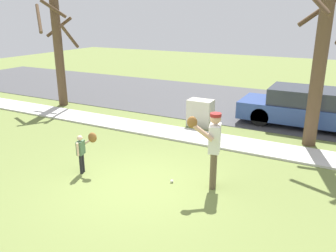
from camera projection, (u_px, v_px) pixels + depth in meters
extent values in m
plane|color=olive|center=(198.00, 139.00, 10.88)|extent=(48.00, 48.00, 0.00)
cube|color=beige|center=(199.00, 137.00, 10.96)|extent=(36.00, 1.20, 0.06)
cube|color=#424244|center=(243.00, 104.00, 15.17)|extent=(36.00, 6.80, 0.02)
cylinder|color=brown|center=(213.00, 171.00, 7.67)|extent=(0.14, 0.14, 0.87)
cylinder|color=brown|center=(214.00, 168.00, 7.83)|extent=(0.14, 0.14, 0.87)
cube|color=silver|center=(215.00, 138.00, 7.52)|extent=(0.33, 0.47, 0.62)
sphere|color=tan|center=(216.00, 119.00, 7.38)|extent=(0.24, 0.24, 0.24)
cylinder|color=maroon|center=(216.00, 115.00, 7.35)|extent=(0.25, 0.25, 0.07)
cylinder|color=tan|center=(201.00, 132.00, 7.26)|extent=(0.54, 0.23, 0.42)
ellipsoid|color=brown|center=(192.00, 122.00, 7.25)|extent=(0.25, 0.19, 0.26)
cylinder|color=tan|center=(216.00, 134.00, 7.75)|extent=(0.10, 0.10, 0.58)
cylinder|color=black|center=(83.00, 163.00, 8.56)|extent=(0.08, 0.08, 0.49)
cylinder|color=black|center=(81.00, 164.00, 8.47)|extent=(0.08, 0.08, 0.49)
cube|color=#4C7251|center=(81.00, 148.00, 8.38)|extent=(0.19, 0.26, 0.35)
sphere|color=beige|center=(80.00, 138.00, 8.30)|extent=(0.13, 0.13, 0.13)
cylinder|color=beige|center=(88.00, 141.00, 8.45)|extent=(0.31, 0.13, 0.24)
ellipsoid|color=brown|center=(92.00, 138.00, 8.39)|extent=(0.25, 0.19, 0.26)
cylinder|color=beige|center=(78.00, 149.00, 8.24)|extent=(0.06, 0.06, 0.33)
sphere|color=white|center=(172.00, 181.00, 8.06)|extent=(0.07, 0.07, 0.07)
cube|color=beige|center=(200.00, 113.00, 12.03)|extent=(0.86, 0.55, 0.95)
cylinder|color=brown|center=(320.00, 57.00, 9.62)|extent=(0.39, 0.39, 5.28)
cylinder|color=brown|center=(319.00, 11.00, 9.68)|extent=(1.05, 0.69, 0.86)
cylinder|color=brown|center=(59.00, 53.00, 14.31)|extent=(0.37, 0.37, 4.48)
cylinder|color=brown|center=(70.00, 37.00, 14.01)|extent=(0.53, 1.36, 1.02)
cylinder|color=brown|center=(59.00, 27.00, 14.42)|extent=(1.05, 0.69, 0.85)
cylinder|color=brown|center=(39.00, 18.00, 13.66)|extent=(1.26, 1.11, 1.14)
cylinder|color=brown|center=(53.00, 9.00, 13.41)|extent=(0.84, 0.72, 0.74)
cube|color=#2D478C|center=(305.00, 112.00, 12.06)|extent=(4.50, 1.80, 0.60)
cube|color=#2D333D|center=(307.00, 96.00, 11.88)|extent=(2.48, 1.66, 0.55)
cylinder|color=black|center=(270.00, 107.00, 13.39)|extent=(0.64, 0.22, 0.64)
cylinder|color=black|center=(260.00, 117.00, 12.06)|extent=(0.64, 0.22, 0.64)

